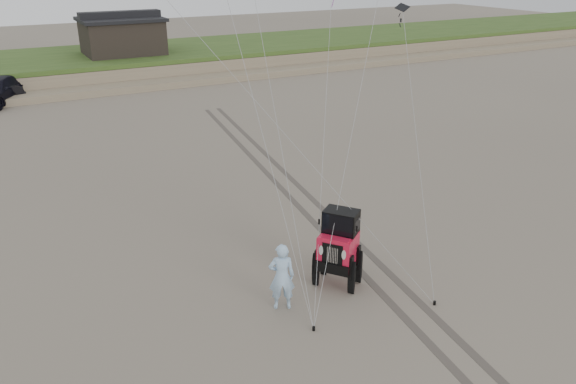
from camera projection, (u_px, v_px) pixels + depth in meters
name	position (u px, v px, depth m)	size (l,w,h in m)	color
ground	(374.00, 304.00, 15.99)	(160.00, 160.00, 0.00)	#6B6054
dune_ridge	(99.00, 66.00, 46.00)	(160.00, 14.25, 1.73)	#7A6B54
cabin	(122.00, 35.00, 45.54)	(6.40, 5.40, 3.35)	black
jeep	(338.00, 256.00, 16.61)	(2.20, 5.10, 1.90)	red
man	(282.00, 277.00, 15.47)	(0.73, 0.48, 2.00)	#89BAD5
stake_main	(314.00, 329.00, 14.85)	(0.08, 0.08, 0.12)	black
stake_aux	(435.00, 303.00, 15.94)	(0.08, 0.08, 0.12)	black
tire_tracks	(297.00, 194.00, 23.34)	(5.22, 29.74, 0.01)	#4C443D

